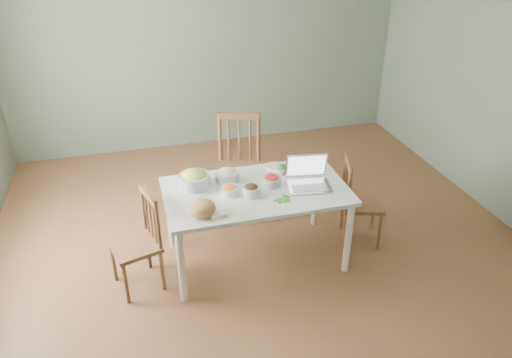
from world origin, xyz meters
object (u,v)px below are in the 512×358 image
object	(u,v)px
chair_far	(238,169)
chair_left	(134,243)
bowl_squash	(195,179)
dining_table	(256,225)
bread_boule	(202,208)
chair_right	(362,201)
laptop	(310,174)

from	to	relation	value
chair_far	chair_left	xyz separation A→B (m)	(-1.09, -0.87, -0.09)
chair_far	bowl_squash	bearing A→B (deg)	-113.10
dining_table	chair_left	world-z (taller)	chair_left
chair_left	bread_boule	world-z (taller)	chair_left
chair_far	chair_right	size ratio (longest dim) A/B	1.22
chair_left	chair_right	xyz separation A→B (m)	(2.09, 0.11, -0.00)
chair_far	bread_boule	size ratio (longest dim) A/B	5.02
bowl_squash	chair_far	bearing A→B (deg)	48.80
chair_right	laptop	world-z (taller)	laptop
dining_table	chair_right	size ratio (longest dim) A/B	1.82
dining_table	chair_far	bearing A→B (deg)	87.75
dining_table	chair_right	distance (m)	1.04
bowl_squash	laptop	world-z (taller)	laptop
dining_table	laptop	distance (m)	0.67
dining_table	bread_boule	size ratio (longest dim) A/B	7.49
chair_right	chair_far	bearing A→B (deg)	70.53
bowl_squash	laptop	size ratio (longest dim) A/B	0.73
dining_table	chair_far	size ratio (longest dim) A/B	1.49
bread_boule	bowl_squash	distance (m)	0.46
dining_table	laptop	world-z (taller)	laptop
chair_right	laptop	distance (m)	0.74
chair_far	chair_right	distance (m)	1.26
dining_table	laptop	bearing A→B (deg)	-11.16
chair_left	laptop	bearing A→B (deg)	73.99
dining_table	chair_right	xyz separation A→B (m)	(1.04, 0.03, 0.06)
chair_right	bowl_squash	size ratio (longest dim) A/B	3.26
chair_left	chair_right	distance (m)	2.10
dining_table	laptop	size ratio (longest dim) A/B	4.32
dining_table	chair_left	bearing A→B (deg)	-175.22
dining_table	chair_right	world-z (taller)	chair_right
chair_far	bowl_squash	xyz separation A→B (m)	(-0.52, -0.60, 0.28)
dining_table	bread_boule	bearing A→B (deg)	-151.41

